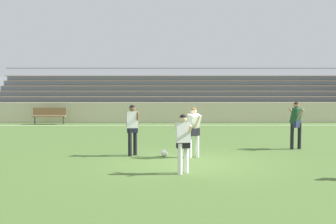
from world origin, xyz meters
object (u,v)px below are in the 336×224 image
(bench_near_wall_gap, at_px, (49,114))
(player_white_dropping_back, at_px, (132,125))
(bleacher_stand, at_px, (185,96))
(player_white_wide_right, at_px, (194,128))
(player_white_overlapping, at_px, (183,138))
(soccer_ball, at_px, (164,153))
(player_dark_on_ball, at_px, (296,121))

(bench_near_wall_gap, xyz_separation_m, player_white_dropping_back, (5.16, -10.50, 0.48))
(bleacher_stand, xyz_separation_m, player_white_wide_right, (-0.40, -15.15, -0.39))
(player_white_overlapping, relative_size, soccer_ball, 7.46)
(player_white_dropping_back, height_order, player_white_overlapping, player_white_dropping_back)
(player_white_dropping_back, relative_size, player_white_overlapping, 1.04)
(bleacher_stand, xyz_separation_m, player_white_dropping_back, (-2.41, -14.77, -0.34))
(player_white_overlapping, distance_m, player_dark_on_ball, 6.17)
(player_white_wide_right, bearing_deg, bleacher_stand, 88.50)
(bench_near_wall_gap, bearing_deg, bleacher_stand, 29.41)
(bleacher_stand, bearing_deg, player_white_overlapping, -92.72)
(bleacher_stand, height_order, bench_near_wall_gap, bleacher_stand)
(bleacher_stand, xyz_separation_m, player_white_overlapping, (-0.85, -17.81, -0.39))
(player_white_overlapping, height_order, player_dark_on_ball, player_dark_on_ball)
(player_dark_on_ball, xyz_separation_m, soccer_ball, (-4.79, -1.58, -0.92))
(player_white_dropping_back, distance_m, player_white_overlapping, 3.42)
(bleacher_stand, distance_m, player_white_wide_right, 15.16)
(player_white_dropping_back, distance_m, player_dark_on_ball, 6.02)
(player_white_overlapping, height_order, soccer_ball, player_white_overlapping)
(player_white_dropping_back, height_order, soccer_ball, player_white_dropping_back)
(soccer_ball, bearing_deg, bench_near_wall_gap, 120.25)
(player_white_wide_right, bearing_deg, player_dark_on_ball, 24.83)
(player_white_dropping_back, bearing_deg, soccer_ball, -9.51)
(bleacher_stand, height_order, player_white_overlapping, bleacher_stand)
(bleacher_stand, xyz_separation_m, bench_near_wall_gap, (-7.58, -4.27, -0.82))
(soccer_ball, bearing_deg, bleacher_stand, 84.84)
(player_white_dropping_back, bearing_deg, bleacher_stand, 80.71)
(soccer_ball, bearing_deg, player_white_wide_right, -11.70)
(bench_near_wall_gap, height_order, player_white_wide_right, player_white_wide_right)
(bleacher_stand, distance_m, player_dark_on_ball, 13.81)
(bench_near_wall_gap, bearing_deg, player_white_wide_right, -56.57)
(player_white_dropping_back, bearing_deg, player_white_overlapping, -62.65)
(player_white_dropping_back, height_order, player_white_wide_right, player_white_dropping_back)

